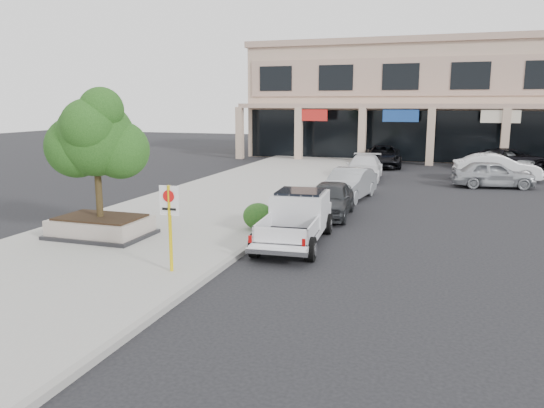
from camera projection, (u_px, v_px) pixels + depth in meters
The scene contains 17 objects.
ground at pixel (281, 268), 14.76m from camera, with size 120.00×120.00×0.00m, color black.
sidewalk at pixel (198, 212), 22.04m from camera, with size 8.00×52.00×0.15m, color gray.
curb at pixel (289, 218), 20.82m from camera, with size 0.20×52.00×0.15m, color gray.
strip_mall at pixel (499, 100), 43.04m from camera, with size 40.55×12.43×9.50m.
planter at pixel (101, 227), 17.66m from camera, with size 3.20×2.20×0.68m.
planter_tree at pixel (102, 138), 17.21m from camera, with size 2.90×2.55×4.00m.
no_parking_sign at pixel (170, 216), 13.78m from camera, with size 0.55×0.09×2.30m.
hedge at pixel (258, 216), 18.61m from camera, with size 1.10×0.99×0.94m, color #124014.
pickup_truck at pixel (295, 220), 17.11m from camera, with size 1.93×5.21×1.64m, color silver, non-canonical shape.
curb_car_a at pixel (330, 199), 21.37m from camera, with size 1.68×4.18×1.43m, color #282A2D.
curb_car_b at pixel (349, 184), 25.13m from camera, with size 1.56×4.47×1.47m, color #9A9DA1.
curb_car_c at pixel (364, 168), 31.63m from camera, with size 2.02×4.98×1.44m, color silver.
curb_car_d at pixel (383, 156), 38.04m from camera, with size 2.52×5.46×1.52m, color black.
lot_car_a at pixel (493, 174), 28.70m from camera, with size 1.73×4.30×1.46m, color #A1A4A9.
lot_car_b at pixel (497, 167), 31.11m from camera, with size 1.68×4.82×1.59m, color silver.
lot_car_d at pixel (510, 159), 36.20m from camera, with size 2.46×5.34×1.48m, color black.
lot_car_e at pixel (504, 160), 36.29m from camera, with size 1.67×4.16×1.42m, color #929599.
Camera 1 is at (4.20, -13.52, 4.54)m, focal length 35.00 mm.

